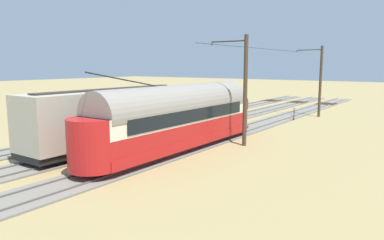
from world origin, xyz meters
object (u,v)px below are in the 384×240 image
Objects in this scene: catenary_pole_foreground at (320,80)px; catenary_pole_mid_near at (244,89)px; boxcar_adjacent at (111,116)px; vintage_streetcar at (179,117)px; switch_stand at (294,113)px.

catenary_pole_foreground is 17.46m from catenary_pole_mid_near.
boxcar_adjacent is 1.62× the size of catenary_pole_mid_near.
catenary_pole_foreground is 1.00× the size of catenary_pole_mid_near.
boxcar_adjacent is at bearing 26.19° from vintage_streetcar.
boxcar_adjacent reaches higher than switch_stand.
catenary_pole_foreground is at bearing -106.20° from boxcar_adjacent.
catenary_pole_mid_near reaches higher than vintage_streetcar.
catenary_pole_mid_near is at bearing 95.14° from switch_stand.
vintage_streetcar reaches higher than switch_stand.
vintage_streetcar is at bearing 82.91° from catenary_pole_foreground.
vintage_streetcar is 21.57m from catenary_pole_foreground.
boxcar_adjacent is (4.13, 2.03, -0.09)m from vintage_streetcar.
catenary_pole_foreground is (-6.79, -23.37, 1.78)m from boxcar_adjacent.
catenary_pole_mid_near reaches higher than switch_stand.
switch_stand is at bearing -84.86° from catenary_pole_mid_near.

